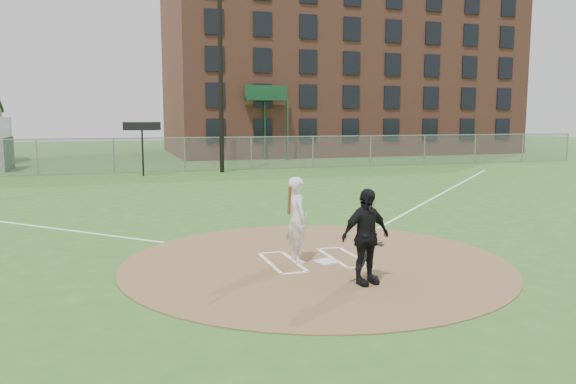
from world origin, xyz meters
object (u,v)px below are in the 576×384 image
object	(u,v)px
umpire	(366,237)
batter_at_plate	(297,220)
home_plate	(327,262)
catcher	(371,248)

from	to	relation	value
umpire	batter_at_plate	world-z (taller)	batter_at_plate
home_plate	batter_at_plate	size ratio (longest dim) A/B	0.25
umpire	batter_at_plate	xyz separation A→B (m)	(-0.70, 1.94, 0.02)
home_plate	catcher	world-z (taller)	catcher
umpire	batter_at_plate	distance (m)	2.07
home_plate	catcher	size ratio (longest dim) A/B	0.38
home_plate	batter_at_plate	distance (m)	1.13
umpire	batter_at_plate	size ratio (longest dim) A/B	0.98
catcher	umpire	distance (m)	0.50
catcher	home_plate	bearing A→B (deg)	98.68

